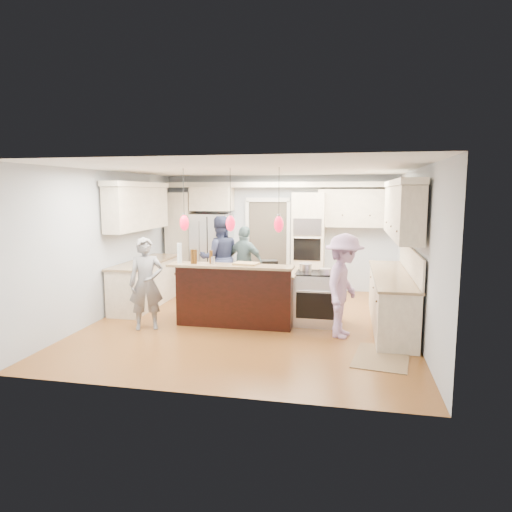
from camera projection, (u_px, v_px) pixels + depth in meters
The scene contains 23 objects.
ground_plane at pixel (252, 322), 8.16m from camera, with size 6.00×6.00×0.00m, color #975A29.
room_shell at pixel (252, 221), 7.91m from camera, with size 5.54×6.04×2.72m.
refrigerator at pixel (212, 251), 10.91m from camera, with size 0.90×0.70×1.80m, color #B7B7BC.
oven_column at pixel (308, 243), 10.44m from camera, with size 0.72×0.69×2.30m.
back_upper_cabinets at pixel (246, 219), 10.76m from camera, with size 5.30×0.61×2.54m.
right_counter_run at pixel (395, 266), 7.82m from camera, with size 0.64×3.10×2.51m.
left_cabinets at pixel (143, 254), 9.28m from camera, with size 0.64×2.30×2.51m.
kitchen_island at pixel (239, 294), 8.22m from camera, with size 2.10×1.46×1.12m.
island_range at pixel (318, 298), 8.01m from camera, with size 0.82×0.71×0.92m.
pendant_lights at pixel (231, 223), 7.47m from camera, with size 1.75×0.15×1.03m.
person_bar_end at pixel (146, 284), 7.68m from camera, with size 0.57×0.37×1.56m, color slate.
person_far_left at pixel (220, 258), 9.80m from camera, with size 0.88×0.68×1.81m, color #272D4C.
person_far_right at pixel (245, 264), 9.70m from camera, with size 0.94×0.39×1.60m, color #4C676B.
person_range_side at pixel (344, 286), 7.24m from camera, with size 1.08×0.62×1.66m, color #BB93C6.
floor_rug at pixel (382, 357), 6.41m from camera, with size 0.73×1.07×0.01m, color #9A7A54.
water_bottle at pixel (180, 253), 7.70m from camera, with size 0.08×0.08×0.34m, color silver.
beer_bottle_a at pixel (192, 256), 7.64m from camera, with size 0.06×0.06×0.24m, color #472A0C.
beer_bottle_b at pixel (195, 257), 7.62m from camera, with size 0.06×0.06×0.24m, color #472A0C.
beer_bottle_c at pixel (211, 257), 7.65m from camera, with size 0.06×0.06×0.22m, color #472A0C.
drink_can at pixel (213, 260), 7.60m from camera, with size 0.07×0.07×0.12m, color #B7B7BC.
cutting_board at pixel (246, 264), 7.56m from camera, with size 0.40×0.28×0.03m, color tan.
pot_large at pixel (306, 267), 8.13m from camera, with size 0.22×0.22×0.13m, color #B7B7BC.
pot_small at pixel (325, 271), 7.79m from camera, with size 0.20×0.20×0.10m, color #B7B7BC.
Camera 1 is at (1.67, -7.74, 2.31)m, focal length 32.00 mm.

